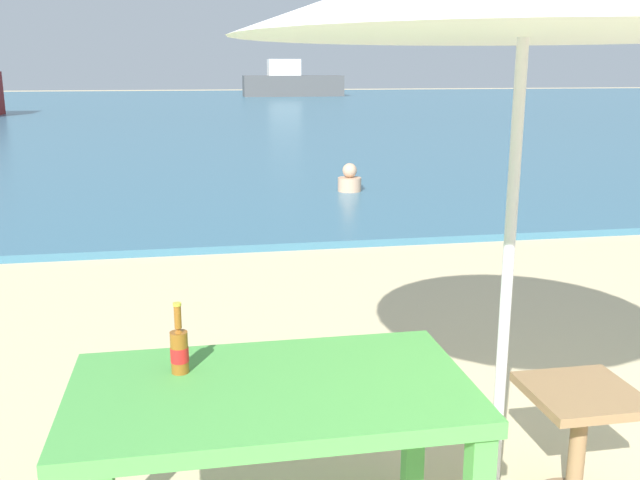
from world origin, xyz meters
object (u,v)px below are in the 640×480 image
Objects in this scene: boat_ferry at (292,83)px; picnic_table_green at (272,413)px; beer_bottle_amber at (179,348)px; swimmer_person at (350,180)px; side_table_wood at (579,430)px.

picnic_table_green is at bearing -98.16° from boat_ferry.
swimmer_person is (2.31, 7.48, -0.61)m from beer_bottle_amber.
side_table_wood is 0.09× the size of boat_ferry.
swimmer_person is 34.93m from boat_ferry.
beer_bottle_amber is at bearing -107.18° from swimmer_person.
swimmer_person is (2.00, 7.64, -0.41)m from picnic_table_green.
picnic_table_green is 7.91m from swimmer_person.
side_table_wood is at bearing -95.27° from swimmer_person.
swimmer_person is (0.69, 7.46, -0.11)m from side_table_wood.
beer_bottle_amber reaches higher than picnic_table_green.
swimmer_person is 0.07× the size of boat_ferry.
picnic_table_green is 42.76m from boat_ferry.
boat_ferry reaches higher than side_table_wood.
boat_ferry reaches higher than swimmer_person.
beer_bottle_amber reaches higher than side_table_wood.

